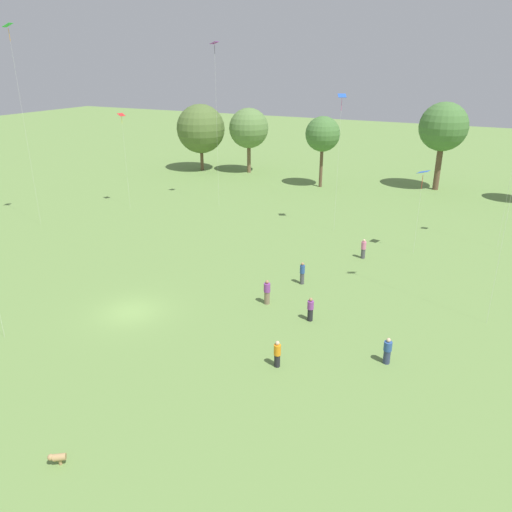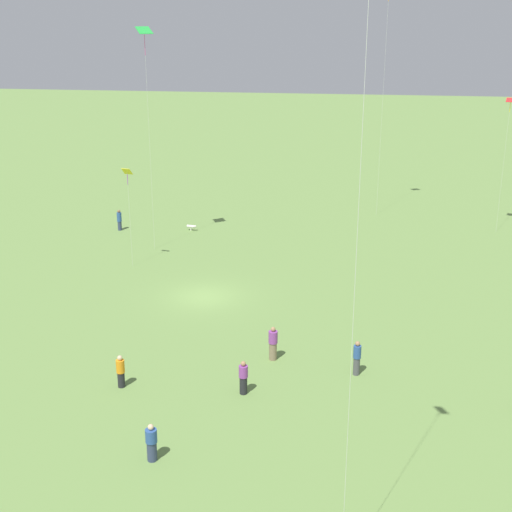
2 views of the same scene
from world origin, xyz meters
The scene contains 17 objects.
ground_plane centered at (0.00, 0.00, 0.00)m, with size 240.00×240.00×0.00m, color #6B8E47.
tree_0 centered at (-20.91, 42.38, 6.38)m, with size 7.35×7.35×10.06m.
tree_1 centered at (-13.58, 44.23, 6.66)m, with size 5.89×5.89×9.63m.
tree_2 centered at (-0.59, 40.39, 7.06)m, with size 4.60×4.60×9.41m.
tree_3 centered at (13.79, 45.82, 8.17)m, with size 6.20×6.20×11.35m.
person_0 centered at (11.57, 4.41, 0.83)m, with size 0.48×0.48×1.68m.
person_1 centered at (8.91, 9.64, 0.90)m, with size 0.41×0.41×1.80m.
person_3 centered at (7.91, 5.35, 0.90)m, with size 0.57×0.57×1.83m.
person_4 centered at (17.31, 1.65, 0.80)m, with size 0.64×0.64×1.64m.
person_5 centered at (11.73, 17.05, 0.88)m, with size 0.61×0.61×1.78m.
person_6 centered at (11.79, -1.48, 0.82)m, with size 0.57×0.57×1.66m.
kite_1 centered at (7.05, 23.20, 12.37)m, with size 0.97×0.95×13.36m.
kite_4 centered at (-21.16, 11.00, 17.86)m, with size 1.01×1.05×19.44m.
kite_5 centered at (-8.35, 26.20, 16.67)m, with size 0.88×0.91×18.10m.
kite_6 centered at (15.49, 20.42, 7.16)m, with size 1.05×1.07×7.53m.
kite_8 centered at (-17.24, 20.62, 9.98)m, with size 0.79×0.82×10.77m.
dog_1 centered at (6.35, -12.51, 0.39)m, with size 0.74×0.63×0.58m.
Camera 1 is at (21.53, -23.68, 16.42)m, focal length 35.00 mm.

